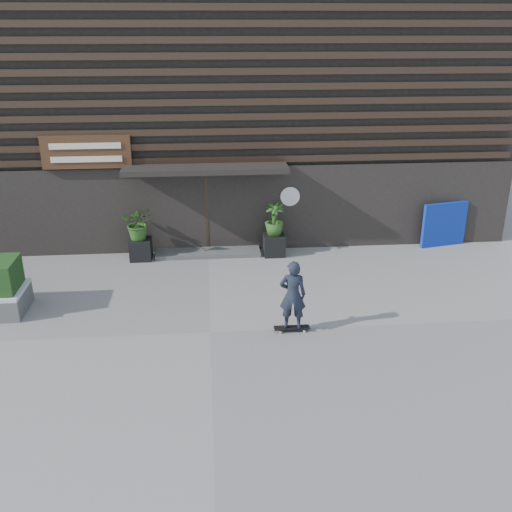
{
  "coord_description": "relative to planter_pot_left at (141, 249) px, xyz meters",
  "views": [
    {
      "loc": [
        0.04,
        -11.17,
        6.29
      ],
      "look_at": [
        1.14,
        1.62,
        1.1
      ],
      "focal_mm": 40.87,
      "sensor_mm": 36.0,
      "label": 1
    }
  ],
  "objects": [
    {
      "name": "building",
      "position": [
        1.9,
        5.56,
        3.69
      ],
      "size": [
        18.0,
        11.0,
        8.0
      ],
      "color": "black",
      "rests_on": "ground"
    },
    {
      "name": "skateboarder",
      "position": [
        3.68,
        -4.5,
        0.57
      ],
      "size": [
        0.78,
        0.44,
        1.65
      ],
      "color": "black",
      "rests_on": "ground"
    },
    {
      "name": "bamboo_right",
      "position": [
        3.8,
        0.0,
        0.78
      ],
      "size": [
        0.54,
        0.54,
        0.96
      ],
      "primitive_type": "imported",
      "color": "#2D591E",
      "rests_on": "planter_pot_right"
    },
    {
      "name": "bamboo_left",
      "position": [
        0.0,
        0.0,
        0.78
      ],
      "size": [
        0.86,
        0.75,
        0.96
      ],
      "primitive_type": "imported",
      "color": "#2D591E",
      "rests_on": "planter_pot_left"
    },
    {
      "name": "entrance_step",
      "position": [
        1.9,
        0.2,
        -0.24
      ],
      "size": [
        3.0,
        0.8,
        0.12
      ],
      "primitive_type": "cube",
      "color": "#4A4A48",
      "rests_on": "ground"
    },
    {
      "name": "planter_pot_left",
      "position": [
        0.0,
        0.0,
        0.0
      ],
      "size": [
        0.6,
        0.6,
        0.6
      ],
      "primitive_type": "cube",
      "color": "black",
      "rests_on": "ground"
    },
    {
      "name": "ground",
      "position": [
        1.9,
        -4.4,
        -0.3
      ],
      "size": [
        80.0,
        80.0,
        0.0
      ],
      "primitive_type": "plane",
      "color": "gray",
      "rests_on": "ground"
    },
    {
      "name": "planter_pot_right",
      "position": [
        3.8,
        0.0,
        0.0
      ],
      "size": [
        0.6,
        0.6,
        0.6
      ],
      "primitive_type": "cube",
      "color": "black",
      "rests_on": "ground"
    },
    {
      "name": "blue_tarp",
      "position": [
        8.93,
        0.3,
        0.37
      ],
      "size": [
        1.42,
        0.42,
        1.34
      ],
      "primitive_type": "cube",
      "rotation": [
        0.0,
        0.0,
        0.21
      ],
      "color": "#0C27A4",
      "rests_on": "ground"
    }
  ]
}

